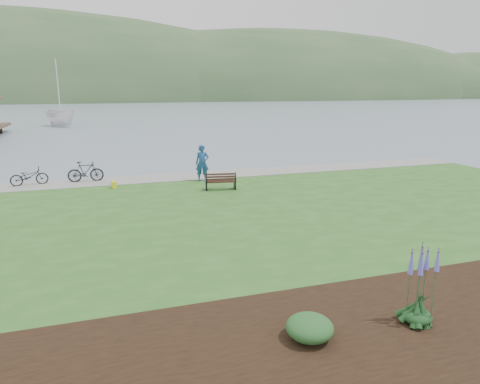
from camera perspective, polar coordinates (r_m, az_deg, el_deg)
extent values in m
plane|color=slate|center=(18.01, -0.55, -3.29)|extent=(600.00, 600.00, 0.00)
cube|color=#2B5D21|center=(16.14, 1.56, -4.60)|extent=(34.00, 20.00, 0.40)
cube|color=gray|center=(24.39, -5.36, 2.20)|extent=(34.00, 2.20, 0.03)
cube|color=black|center=(20.95, -2.61, 1.42)|extent=(1.50, 0.72, 0.05)
cube|color=black|center=(20.63, -2.54, 1.99)|extent=(1.45, 0.36, 0.45)
cube|color=black|center=(20.93, -4.52, 0.79)|extent=(0.13, 0.50, 0.40)
cube|color=black|center=(21.09, -0.71, 0.93)|extent=(0.13, 0.50, 0.40)
imported|color=navy|center=(22.82, -5.07, 4.27)|extent=(0.94, 0.75, 2.27)
imported|color=black|center=(24.35, -26.30, 1.89)|extent=(0.94, 1.88, 0.94)
imported|color=black|center=(24.07, -19.90, 2.57)|extent=(0.60, 1.84, 1.10)
imported|color=silver|center=(65.08, -22.66, 8.09)|extent=(15.19, 15.24, 28.59)
cube|color=yellow|center=(22.23, -16.45, 0.95)|extent=(0.26, 0.35, 0.34)
ellipsoid|color=#143818|center=(10.12, 22.52, -15.03)|extent=(0.62, 0.62, 0.31)
cone|color=#514CB0|center=(9.68, 23.09, -9.60)|extent=(0.40, 0.40, 1.77)
ellipsoid|color=#1E4C21|center=(8.96, 9.27, -17.41)|extent=(0.95, 0.95, 0.48)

